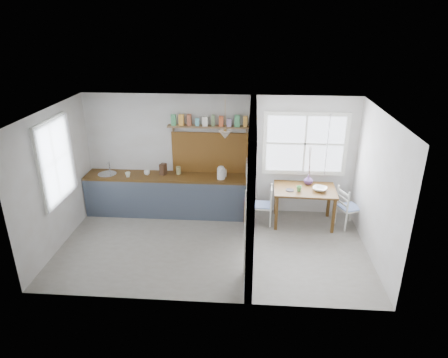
# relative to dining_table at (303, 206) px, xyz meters

# --- Properties ---
(floor) EXTENTS (5.80, 3.20, 0.01)m
(floor) POSITION_rel_dining_table_xyz_m (-1.81, -1.08, -0.39)
(floor) COLOR gray
(floor) RESTS_ON ground
(ceiling) EXTENTS (5.80, 3.20, 0.01)m
(ceiling) POSITION_rel_dining_table_xyz_m (-1.81, -1.08, 2.21)
(ceiling) COLOR #BBB4A9
(ceiling) RESTS_ON walls
(walls) EXTENTS (5.81, 3.21, 2.60)m
(walls) POSITION_rel_dining_table_xyz_m (-1.81, -1.08, 0.91)
(walls) COLOR #BBB4A9
(walls) RESTS_ON floor
(partition) EXTENTS (0.12, 3.20, 2.60)m
(partition) POSITION_rel_dining_table_xyz_m (-1.11, -1.02, 1.06)
(partition) COLOR #BBB4A9
(partition) RESTS_ON floor
(kitchen_window) EXTENTS (0.10, 1.16, 1.50)m
(kitchen_window) POSITION_rel_dining_table_xyz_m (-4.68, -1.08, 1.26)
(kitchen_window) COLOR white
(kitchen_window) RESTS_ON walls
(nook_window) EXTENTS (1.76, 0.10, 1.30)m
(nook_window) POSITION_rel_dining_table_xyz_m (-0.01, 0.48, 1.21)
(nook_window) COLOR white
(nook_window) RESTS_ON walls
(counter) EXTENTS (3.50, 0.60, 0.90)m
(counter) POSITION_rel_dining_table_xyz_m (-2.94, 0.25, 0.06)
(counter) COLOR #4F3211
(counter) RESTS_ON floor
(sink) EXTENTS (0.40, 0.40, 0.02)m
(sink) POSITION_rel_dining_table_xyz_m (-4.24, 0.22, 0.50)
(sink) COLOR silver
(sink) RESTS_ON counter
(backsplash) EXTENTS (1.65, 0.03, 0.90)m
(backsplash) POSITION_rel_dining_table_xyz_m (-2.01, 0.50, 0.96)
(backsplash) COLOR brown
(backsplash) RESTS_ON walls
(shelf) EXTENTS (1.75, 0.20, 0.21)m
(shelf) POSITION_rel_dining_table_xyz_m (-2.01, 0.41, 1.62)
(shelf) COLOR olive
(shelf) RESTS_ON walls
(pendant_lamp) EXTENTS (0.26, 0.26, 0.16)m
(pendant_lamp) POSITION_rel_dining_table_xyz_m (-1.66, 0.07, 1.49)
(pendant_lamp) COLOR beige
(pendant_lamp) RESTS_ON ceiling
(utensil_rail) EXTENTS (0.02, 0.50, 0.02)m
(utensil_rail) POSITION_rel_dining_table_xyz_m (-1.20, -0.18, 1.06)
(utensil_rail) COLOR silver
(utensil_rail) RESTS_ON partition
(dining_table) EXTENTS (1.29, 0.88, 0.79)m
(dining_table) POSITION_rel_dining_table_xyz_m (0.00, 0.00, 0.00)
(dining_table) COLOR #4F3211
(dining_table) RESTS_ON floor
(chair_left) EXTENTS (0.40, 0.40, 0.84)m
(chair_left) POSITION_rel_dining_table_xyz_m (-0.85, -0.07, 0.03)
(chair_left) COLOR silver
(chair_left) RESTS_ON floor
(chair_right) EXTENTS (0.53, 0.53, 0.88)m
(chair_right) POSITION_rel_dining_table_xyz_m (0.92, -0.09, 0.05)
(chair_right) COLOR silver
(chair_right) RESTS_ON floor
(kettle) EXTENTS (0.24, 0.19, 0.27)m
(kettle) POSITION_rel_dining_table_xyz_m (-1.74, 0.14, 0.64)
(kettle) COLOR white
(kettle) RESTS_ON counter
(mug_a) EXTENTS (0.12, 0.12, 0.10)m
(mug_a) POSITION_rel_dining_table_xyz_m (-3.73, 0.09, 0.56)
(mug_a) COLOR silver
(mug_a) RESTS_ON counter
(mug_b) EXTENTS (0.17, 0.17, 0.10)m
(mug_b) POSITION_rel_dining_table_xyz_m (-3.36, 0.24, 0.56)
(mug_b) COLOR white
(mug_b) RESTS_ON counter
(knife_block) EXTENTS (0.15, 0.18, 0.24)m
(knife_block) POSITION_rel_dining_table_xyz_m (-3.01, 0.30, 0.63)
(knife_block) COLOR #473220
(knife_block) RESTS_ON counter
(jar) EXTENTS (0.11, 0.11, 0.16)m
(jar) POSITION_rel_dining_table_xyz_m (-2.69, 0.35, 0.59)
(jar) COLOR #98945E
(jar) RESTS_ON counter
(towel_magenta) EXTENTS (0.02, 0.03, 0.61)m
(towel_magenta) POSITION_rel_dining_table_xyz_m (-1.23, -0.08, -0.12)
(towel_magenta) COLOR #BB2271
(towel_magenta) RESTS_ON counter
(towel_orange) EXTENTS (0.02, 0.03, 0.49)m
(towel_orange) POSITION_rel_dining_table_xyz_m (-1.23, -0.13, -0.14)
(towel_orange) COLOR orange
(towel_orange) RESTS_ON counter
(bowl) EXTENTS (0.37, 0.37, 0.07)m
(bowl) POSITION_rel_dining_table_xyz_m (0.29, -0.06, 0.43)
(bowl) COLOR white
(bowl) RESTS_ON dining_table
(table_cup) EXTENTS (0.13, 0.13, 0.11)m
(table_cup) POSITION_rel_dining_table_xyz_m (-0.14, -0.13, 0.45)
(table_cup) COLOR #61A858
(table_cup) RESTS_ON dining_table
(plate) EXTENTS (0.20, 0.20, 0.01)m
(plate) POSITION_rel_dining_table_xyz_m (-0.32, -0.10, 0.40)
(plate) COLOR black
(plate) RESTS_ON dining_table
(vase) EXTENTS (0.23, 0.23, 0.20)m
(vase) POSITION_rel_dining_table_xyz_m (0.09, 0.25, 0.49)
(vase) COLOR #53346B
(vase) RESTS_ON dining_table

